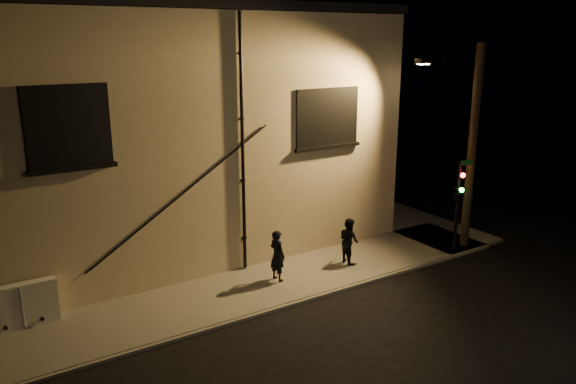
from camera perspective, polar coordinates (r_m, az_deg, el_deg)
ground at (r=17.96m, az=5.33°, el=-9.94°), size 90.00×90.00×0.00m
sidewalk at (r=21.87m, az=0.77°, el=-4.93°), size 21.00×16.00×0.12m
building at (r=23.05m, az=-14.55°, el=6.81°), size 16.20×12.23×8.80m
utility_cabinet at (r=16.94m, az=-25.48°, el=-10.38°), size 1.87×0.31×1.23m
pedestrian_a at (r=18.00m, az=-1.10°, el=-6.47°), size 0.51×0.68×1.68m
pedestrian_b at (r=19.51m, az=6.21°, el=-4.93°), size 0.66×0.81×1.59m
traffic_signal at (r=20.80m, az=16.80°, el=-0.04°), size 1.25×1.96×3.33m
streetlamp_pole at (r=21.24m, az=17.96°, el=4.63°), size 2.03×1.40×7.51m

